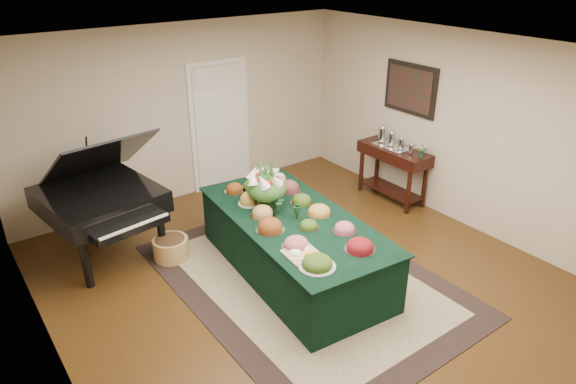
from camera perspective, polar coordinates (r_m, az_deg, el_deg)
ground at (r=6.35m, az=1.63°, el=-9.54°), size 6.00×6.00×0.00m
area_rug at (r=6.32m, az=1.78°, el=-9.64°), size 2.75×3.84×0.01m
kitchen_doorway at (r=8.44m, az=-7.52°, el=7.16°), size 1.05×0.07×2.10m
buffet_table at (r=6.26m, az=0.60°, el=-5.89°), size 1.53×2.83×0.76m
food_platters at (r=6.05m, az=0.27°, el=-2.47°), size 1.18×2.31×0.12m
cutting_board at (r=5.36m, az=1.48°, el=-6.60°), size 0.37×0.37×0.10m
green_goblets at (r=6.04m, az=0.05°, el=-2.04°), size 0.22×0.32×0.18m
floral_centerpiece at (r=6.23m, az=-2.39°, el=0.96°), size 0.51×0.51×0.51m
grand_piano at (r=6.85m, az=-20.11°, el=-0.67°), size 1.55×1.72×1.63m
wicker_basket at (r=6.81m, az=-12.87°, el=-6.15°), size 0.45×0.45×0.28m
mahogany_sideboard at (r=8.16m, az=11.65°, el=3.52°), size 0.45×1.19×0.86m
tea_service at (r=8.07m, az=11.69°, el=5.64°), size 0.34×0.74×0.30m
pink_bouquet at (r=7.73m, az=14.64°, el=4.65°), size 0.16×0.16×0.21m
wall_painting at (r=7.99m, az=13.44°, el=11.09°), size 0.05×0.95×0.75m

